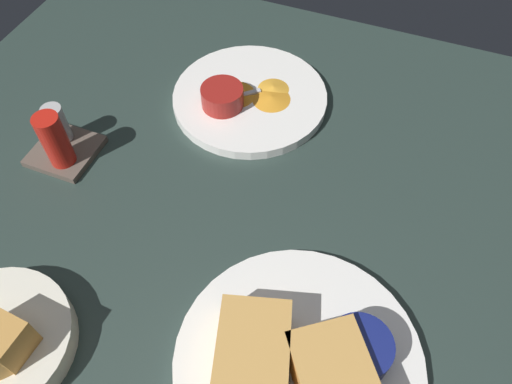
{
  "coord_description": "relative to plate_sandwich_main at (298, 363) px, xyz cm",
  "views": [
    {
      "loc": [
        -27.51,
        -15.5,
        56.54
      ],
      "look_at": [
        9.09,
        -1.15,
        3.0
      ],
      "focal_mm": 35.04,
      "sensor_mm": 36.0,
      "label": 1
    }
  ],
  "objects": [
    {
      "name": "spoon_by_gravy_ramekin",
      "position": [
        33.78,
        24.5,
        1.16
      ],
      "size": [
        7.77,
        8.26,
        0.8
      ],
      "color": "silver",
      "rests_on": "plate_chips_companion"
    },
    {
      "name": "ramekin_dark_sauce",
      "position": [
        2.67,
        -5.64,
        2.89
      ],
      "size": [
        7.1,
        7.1,
        3.9
      ],
      "color": "navy",
      "rests_on": "plate_sandwich_main"
    },
    {
      "name": "ground_plane",
      "position": [
        9.54,
        13.51,
        -2.3
      ],
      "size": [
        110.0,
        110.0,
        3.0
      ],
      "primitive_type": "cube",
      "color": "#283833"
    },
    {
      "name": "plate_chips_companion",
      "position": [
        37.26,
        20.72,
        0.0
      ],
      "size": [
        24.68,
        24.68,
        1.6
      ],
      "primitive_type": "cylinder",
      "color": "white",
      "rests_on": "ground_plane"
    },
    {
      "name": "condiment_caddy",
      "position": [
        16.62,
        41.9,
        2.61
      ],
      "size": [
        9.0,
        9.0,
        9.5
      ],
      "color": "brown",
      "rests_on": "ground_plane"
    },
    {
      "name": "ramekin_light_gravy",
      "position": [
        33.56,
        23.8,
        2.56
      ],
      "size": [
        6.58,
        6.58,
        3.25
      ],
      "color": "maroon",
      "rests_on": "plate_chips_companion"
    },
    {
      "name": "spoon_by_dark_ramekin",
      "position": [
        -1.37,
        -1.74,
        1.16
      ],
      "size": [
        8.13,
        7.92,
        0.8
      ],
      "color": "silver",
      "rests_on": "plate_sandwich_main"
    },
    {
      "name": "plate_sandwich_main",
      "position": [
        0.0,
        0.0,
        0.0
      ],
      "size": [
        27.73,
        27.73,
        1.6
      ],
      "primitive_type": "cylinder",
      "color": "white",
      "rests_on": "ground_plane"
    },
    {
      "name": "sandwich_half_near",
      "position": [
        -2.97,
        4.35,
        3.2
      ],
      "size": [
        14.69,
        10.94,
        4.8
      ],
      "color": "tan",
      "rests_on": "plate_sandwich_main"
    },
    {
      "name": "plantain_chip_scatter",
      "position": [
        36.96,
        20.09,
        1.1
      ],
      "size": [
        11.89,
        14.14,
        0.6
      ],
      "color": "orange",
      "rests_on": "plate_chips_companion"
    }
  ]
}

